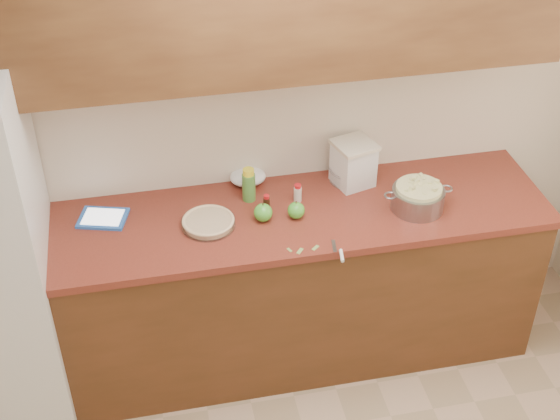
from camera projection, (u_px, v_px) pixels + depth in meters
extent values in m
plane|color=beige|center=(267.00, 112.00, 3.79)|extent=(3.60, 0.00, 3.60)
cube|color=#582F18|center=(280.00, 288.00, 4.04)|extent=(2.60, 0.65, 0.88)
cube|color=maroon|center=(280.00, 217.00, 3.77)|extent=(2.64, 0.68, 0.04)
cylinder|color=silver|center=(208.00, 223.00, 3.67)|extent=(0.26, 0.26, 0.03)
cylinder|color=beige|center=(208.00, 223.00, 3.67)|extent=(0.23, 0.23, 0.03)
torus|color=beige|center=(208.00, 221.00, 3.66)|extent=(0.25, 0.25, 0.02)
cylinder|color=gray|center=(418.00, 199.00, 3.76)|extent=(0.25, 0.25, 0.11)
torus|color=gray|center=(390.00, 195.00, 3.72)|extent=(0.06, 0.06, 0.01)
torus|color=gray|center=(446.00, 189.00, 3.76)|extent=(0.06, 0.06, 0.01)
cylinder|color=beige|center=(418.00, 196.00, 3.75)|extent=(0.22, 0.22, 0.12)
cube|color=white|center=(353.00, 165.00, 3.91)|extent=(0.22, 0.22, 0.22)
cube|color=beige|center=(355.00, 145.00, 3.84)|extent=(0.23, 0.23, 0.02)
cube|color=blue|center=(103.00, 218.00, 3.72)|extent=(0.26, 0.23, 0.01)
cube|color=white|center=(103.00, 217.00, 3.71)|extent=(0.21, 0.18, 0.00)
cube|color=gray|center=(334.00, 246.00, 3.56)|extent=(0.03, 0.09, 0.00)
cylinder|color=white|center=(342.00, 256.00, 3.49)|extent=(0.03, 0.08, 0.02)
cylinder|color=#4C8C38|center=(249.00, 187.00, 3.81)|extent=(0.07, 0.07, 0.15)
cylinder|color=yellow|center=(248.00, 172.00, 3.76)|extent=(0.06, 0.06, 0.03)
cylinder|color=beige|center=(298.00, 194.00, 3.82)|extent=(0.04, 0.04, 0.08)
cylinder|color=red|center=(298.00, 186.00, 3.79)|extent=(0.03, 0.03, 0.02)
cylinder|color=black|center=(267.00, 205.00, 3.75)|extent=(0.03, 0.03, 0.08)
cylinder|color=red|center=(266.00, 197.00, 3.72)|extent=(0.03, 0.03, 0.02)
cylinder|color=silver|center=(349.00, 175.00, 3.97)|extent=(0.19, 0.19, 0.07)
torus|color=silver|center=(349.00, 169.00, 3.95)|extent=(0.21, 0.21, 0.01)
ellipsoid|color=white|center=(248.00, 177.00, 3.95)|extent=(0.22, 0.20, 0.08)
sphere|color=green|center=(263.00, 213.00, 3.69)|extent=(0.09, 0.09, 0.09)
cylinder|color=#3F2D19|center=(263.00, 204.00, 3.66)|extent=(0.01, 0.01, 0.01)
sphere|color=green|center=(296.00, 210.00, 3.71)|extent=(0.08, 0.08, 0.08)
cylinder|color=#3F2D19|center=(296.00, 202.00, 3.68)|extent=(0.01, 0.01, 0.01)
cube|color=#8AAB53|center=(290.00, 250.00, 3.53)|extent=(0.02, 0.03, 0.00)
cube|color=#8AAB53|center=(300.00, 251.00, 3.52)|extent=(0.04, 0.04, 0.00)
cube|color=#8AAB53|center=(315.00, 248.00, 3.54)|extent=(0.04, 0.04, 0.00)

